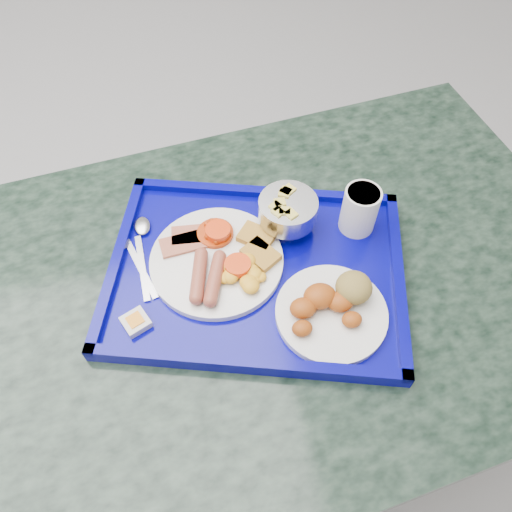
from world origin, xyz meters
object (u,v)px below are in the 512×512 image
(tray, at_px, (256,272))
(main_plate, at_px, (221,260))
(juice_cup, at_px, (360,209))
(bread_plate, at_px, (333,306))
(fruit_bowl, at_px, (287,210))
(table, at_px, (272,328))

(tray, xyz_separation_m, main_plate, (-0.06, 0.02, 0.02))
(juice_cup, bearing_deg, bread_plate, -119.16)
(fruit_bowl, relative_size, juice_cup, 1.16)
(tray, xyz_separation_m, fruit_bowl, (0.07, 0.08, 0.05))
(table, xyz_separation_m, fruit_bowl, (0.04, 0.09, 0.25))
(main_plate, height_order, fruit_bowl, fruit_bowl)
(main_plate, height_order, bread_plate, bread_plate)
(tray, distance_m, main_plate, 0.06)
(table, height_order, juice_cup, juice_cup)
(bread_plate, bearing_deg, table, 129.74)
(juice_cup, bearing_deg, fruit_bowl, 170.52)
(main_plate, relative_size, bread_plate, 1.28)
(bread_plate, bearing_deg, tray, 135.67)
(table, xyz_separation_m, main_plate, (-0.09, 0.04, 0.21))
(main_plate, bearing_deg, tray, -21.30)
(main_plate, relative_size, fruit_bowl, 2.22)
(main_plate, xyz_separation_m, fruit_bowl, (0.13, 0.06, 0.03))
(bread_plate, distance_m, juice_cup, 0.19)
(table, relative_size, fruit_bowl, 12.11)
(main_plate, bearing_deg, fruit_bowl, 24.90)
(tray, bearing_deg, juice_cup, 17.01)
(table, distance_m, tray, 0.20)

